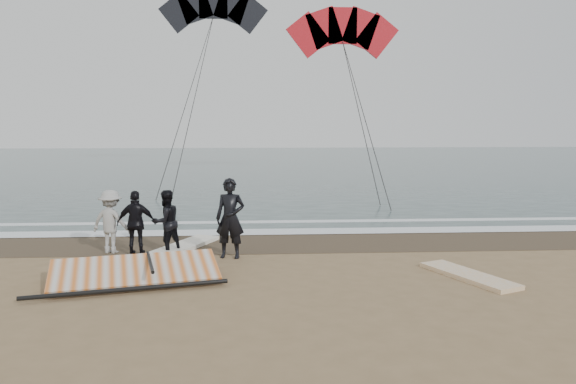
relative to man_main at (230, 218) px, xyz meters
name	(u,v)px	position (x,y,z in m)	size (l,w,h in m)	color
ground	(286,291)	(1.21, -2.82, -0.99)	(120.00, 120.00, 0.00)	#8C704C
sea	(262,164)	(1.21, 30.18, -0.97)	(120.00, 54.00, 0.02)	#233838
wet_sand	(277,242)	(1.21, 1.68, -0.98)	(120.00, 2.80, 0.01)	#4C3D2B
foam_near	(275,232)	(1.21, 3.08, -0.96)	(120.00, 0.90, 0.01)	white
foam_far	(273,222)	(1.21, 4.78, -0.96)	(120.00, 0.45, 0.01)	white
man_main	(230,218)	(0.00, 0.00, 0.00)	(0.72, 0.47, 1.97)	black
board_white	(469,275)	(5.18, -2.10, -0.94)	(0.67, 2.38, 0.10)	silver
board_cream	(183,246)	(-1.29, 1.08, -0.93)	(0.70, 2.62, 0.11)	white
trio_cluster	(135,222)	(-2.42, 0.60, -0.17)	(2.49, 1.04, 1.63)	black
sail_rig	(134,272)	(-1.94, -1.96, -0.79)	(3.82, 2.43, 0.49)	black
kite_red	(343,36)	(5.60, 18.38, 7.11)	(6.99, 5.97, 14.07)	red
kite_dark	(213,13)	(-2.06, 25.33, 9.53)	(8.28, 8.15, 19.11)	black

